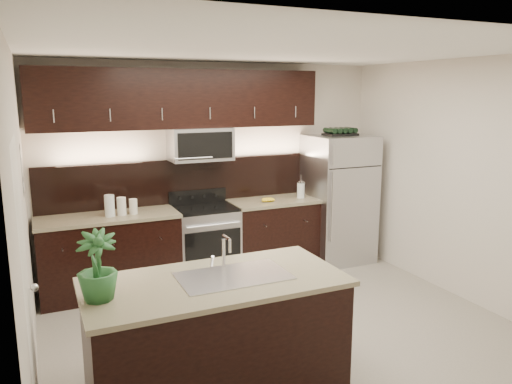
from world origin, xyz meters
The scene contains 12 objects.
ground centered at (0.00, 0.00, 0.00)m, with size 4.50×4.50×0.00m, color gray.
room_walls centered at (-0.11, -0.04, 1.70)m, with size 4.52×4.02×2.71m.
counter_run centered at (-0.46, 1.69, 0.47)m, with size 3.51×0.65×0.94m.
upper_fixtures centered at (-0.43, 1.84, 2.14)m, with size 3.49×0.40×1.66m.
island centered at (-0.96, -0.70, 0.47)m, with size 1.96×0.96×0.94m.
sink_faucet centered at (-0.81, -0.69, 0.96)m, with size 0.84×0.50×0.28m.
refrigerator centered at (1.68, 1.63, 0.88)m, with size 0.85×0.76×1.75m, color #B2B2B7.
wine_rack centered at (1.68, 1.63, 1.80)m, with size 0.43×0.27×0.10m.
plant centered at (-1.80, -0.74, 1.18)m, with size 0.27×0.27×0.48m, color #225627.
canisters centered at (-1.29, 1.64, 1.05)m, with size 0.37×0.11×0.25m.
french_press centered at (1.09, 1.64, 1.05)m, with size 0.11×0.11×0.30m.
bananas centered at (0.53, 1.61, 0.97)m, with size 0.18×0.14×0.06m, color yellow.
Camera 1 is at (-2.13, -4.08, 2.33)m, focal length 35.00 mm.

